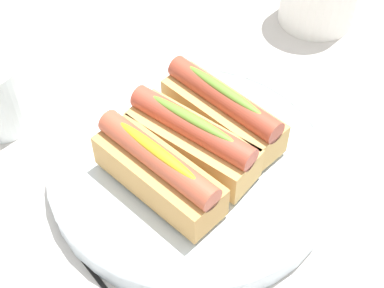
{
  "coord_description": "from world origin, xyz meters",
  "views": [
    {
      "loc": [
        0.2,
        -0.36,
        0.51
      ],
      "look_at": [
        0.03,
        -0.01,
        0.05
      ],
      "focal_mm": 52.4,
      "sensor_mm": 36.0,
      "label": 1
    }
  ],
  "objects_px": {
    "hotdog_side": "(223,111)",
    "hotdog_back": "(192,139)",
    "hotdog_front": "(158,171)",
    "serving_bowl": "(192,165)"
  },
  "relations": [
    {
      "from": "serving_bowl",
      "to": "hotdog_back",
      "type": "bearing_deg",
      "value": 180.0
    },
    {
      "from": "serving_bowl",
      "to": "hotdog_front",
      "type": "xyz_separation_m",
      "value": [
        -0.01,
        -0.05,
        0.04
      ]
    },
    {
      "from": "hotdog_front",
      "to": "serving_bowl",
      "type": "bearing_deg",
      "value": 76.94
    },
    {
      "from": "serving_bowl",
      "to": "hotdog_side",
      "type": "distance_m",
      "value": 0.07
    },
    {
      "from": "hotdog_front",
      "to": "hotdog_back",
      "type": "height_order",
      "value": "same"
    },
    {
      "from": "serving_bowl",
      "to": "hotdog_back",
      "type": "height_order",
      "value": "hotdog_back"
    },
    {
      "from": "hotdog_back",
      "to": "hotdog_side",
      "type": "relative_size",
      "value": 0.99
    },
    {
      "from": "hotdog_back",
      "to": "hotdog_side",
      "type": "distance_m",
      "value": 0.06
    },
    {
      "from": "hotdog_back",
      "to": "hotdog_side",
      "type": "xyz_separation_m",
      "value": [
        0.01,
        0.05,
        0.0
      ]
    },
    {
      "from": "hotdog_side",
      "to": "hotdog_back",
      "type": "bearing_deg",
      "value": -103.06
    }
  ]
}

